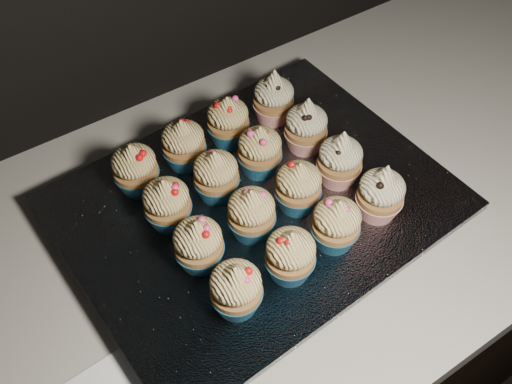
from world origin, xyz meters
The scene contains 20 objects.
cabinet centered at (0.00, 1.70, 0.43)m, with size 2.40×0.60×0.86m, color black.
worktop centered at (0.00, 1.70, 0.88)m, with size 2.44×0.64×0.04m, color beige.
baking_tray centered at (-0.17, 1.70, 0.91)m, with size 0.47×0.36×0.02m, color black.
foil_lining centered at (-0.17, 1.70, 0.93)m, with size 0.51×0.40×0.01m, color silver.
cupcake_0 centered at (-0.28, 1.58, 0.97)m, with size 0.06×0.06×0.08m.
cupcake_1 centered at (-0.20, 1.58, 0.97)m, with size 0.06×0.06×0.08m.
cupcake_2 centered at (-0.13, 1.58, 0.97)m, with size 0.06×0.06×0.08m.
cupcake_3 centered at (-0.05, 1.59, 0.97)m, with size 0.06×0.06×0.10m.
cupcake_4 centered at (-0.29, 1.65, 0.97)m, with size 0.06×0.06×0.08m.
cupcake_5 centered at (-0.21, 1.66, 0.97)m, with size 0.06×0.06×0.08m.
cupcake_6 centered at (-0.13, 1.66, 0.97)m, with size 0.06×0.06×0.08m.
cupcake_7 centered at (-0.06, 1.67, 0.97)m, with size 0.06×0.06×0.10m.
cupcake_8 centered at (-0.29, 1.73, 0.97)m, with size 0.06×0.06×0.08m.
cupcake_9 centered at (-0.21, 1.74, 0.97)m, with size 0.06×0.06×0.08m.
cupcake_10 centered at (-0.14, 1.74, 0.97)m, with size 0.06×0.06×0.08m.
cupcake_11 centered at (-0.06, 1.74, 0.97)m, with size 0.06×0.06×0.10m.
cupcake_12 centered at (-0.30, 1.81, 0.97)m, with size 0.06×0.06×0.08m.
cupcake_13 centered at (-0.22, 1.81, 0.97)m, with size 0.06×0.06×0.08m.
cupcake_14 centered at (-0.14, 1.82, 0.97)m, with size 0.06×0.06×0.08m.
cupcake_15 centered at (-0.06, 1.82, 0.97)m, with size 0.06×0.06×0.10m.
Camera 1 is at (-0.44, 1.29, 1.55)m, focal length 40.00 mm.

